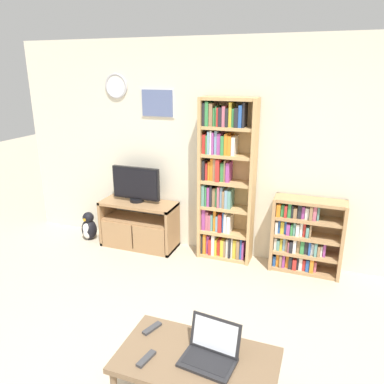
# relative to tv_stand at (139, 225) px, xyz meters

# --- Properties ---
(wall_back) EXTENTS (5.74, 0.09, 2.60)m
(wall_back) POSITION_rel_tv_stand_xyz_m (1.13, 0.27, 1.00)
(wall_back) COLOR beige
(wall_back) RESTS_ON ground_plane
(tv_stand) EXTENTS (0.99, 0.41, 0.61)m
(tv_stand) POSITION_rel_tv_stand_xyz_m (0.00, 0.00, 0.00)
(tv_stand) COLOR #9E754C
(tv_stand) RESTS_ON ground_plane
(television) EXTENTS (0.64, 0.18, 0.46)m
(television) POSITION_rel_tv_stand_xyz_m (-0.03, 0.04, 0.53)
(television) COLOR black
(television) RESTS_ON tv_stand
(bookshelf_tall) EXTENTS (0.65, 0.26, 1.95)m
(bookshelf_tall) POSITION_rel_tv_stand_xyz_m (1.11, 0.11, 0.65)
(bookshelf_tall) COLOR tan
(bookshelf_tall) RESTS_ON ground_plane
(bookshelf_short) EXTENTS (0.78, 0.28, 0.88)m
(bookshelf_short) POSITION_rel_tv_stand_xyz_m (2.06, 0.10, 0.12)
(bookshelf_short) COLOR tan
(bookshelf_short) RESTS_ON ground_plane
(coffee_table) EXTENTS (1.05, 0.58, 0.45)m
(coffee_table) POSITION_rel_tv_stand_xyz_m (1.56, -2.13, 0.09)
(coffee_table) COLOR brown
(coffee_table) RESTS_ON ground_plane
(laptop) EXTENTS (0.37, 0.31, 0.25)m
(laptop) POSITION_rel_tv_stand_xyz_m (1.65, -2.11, 0.20)
(laptop) COLOR #232326
(laptop) RESTS_ON coffee_table
(remote_near_laptop) EXTENTS (0.10, 0.17, 0.02)m
(remote_near_laptop) POSITION_rel_tv_stand_xyz_m (1.16, -1.98, 0.15)
(remote_near_laptop) COLOR #38383A
(remote_near_laptop) RESTS_ON coffee_table
(remote_far_from_laptop) EXTENTS (0.08, 0.17, 0.02)m
(remote_far_from_laptop) POSITION_rel_tv_stand_xyz_m (1.26, -2.26, 0.15)
(remote_far_from_laptop) COLOR #38383A
(remote_far_from_laptop) RESTS_ON coffee_table
(penguin_figurine) EXTENTS (0.21, 0.19, 0.39)m
(penguin_figurine) POSITION_rel_tv_stand_xyz_m (-0.75, -0.05, -0.13)
(penguin_figurine) COLOR black
(penguin_figurine) RESTS_ON ground_plane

